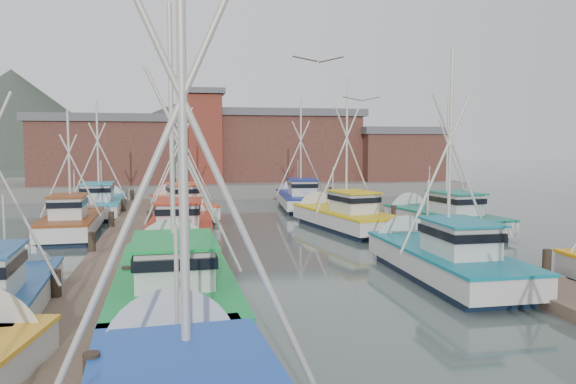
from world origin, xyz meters
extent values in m
plane|color=#44524F|center=(0.00, 0.00, 0.00)|extent=(260.00, 260.00, 0.00)
cube|color=brown|center=(-7.00, 4.00, 0.20)|extent=(2.20, 46.00, 0.40)
cylinder|color=black|center=(-8.00, -2.00, 0.45)|extent=(0.30, 0.30, 1.50)
cylinder|color=black|center=(-8.00, 5.00, 0.45)|extent=(0.30, 0.30, 1.50)
cylinder|color=black|center=(-8.00, 12.00, 0.45)|extent=(0.30, 0.30, 1.50)
cylinder|color=black|center=(-8.00, 19.00, 0.45)|extent=(0.30, 0.30, 1.50)
cylinder|color=black|center=(-8.00, 26.00, 0.45)|extent=(0.30, 0.30, 1.50)
cylinder|color=black|center=(-6.00, -2.00, 0.45)|extent=(0.30, 0.30, 1.50)
cylinder|color=black|center=(-6.00, 5.00, 0.45)|extent=(0.30, 0.30, 1.50)
cylinder|color=black|center=(-6.00, 12.00, 0.45)|extent=(0.30, 0.30, 1.50)
cylinder|color=black|center=(-6.00, 19.00, 0.45)|extent=(0.30, 0.30, 1.50)
cylinder|color=black|center=(-6.00, 26.00, 0.45)|extent=(0.30, 0.30, 1.50)
cube|color=brown|center=(7.00, 4.00, 0.20)|extent=(2.20, 46.00, 0.40)
cylinder|color=black|center=(6.00, -2.00, 0.45)|extent=(0.30, 0.30, 1.50)
cylinder|color=black|center=(6.00, 5.00, 0.45)|extent=(0.30, 0.30, 1.50)
cylinder|color=black|center=(6.00, 12.00, 0.45)|extent=(0.30, 0.30, 1.50)
cylinder|color=black|center=(6.00, 19.00, 0.45)|extent=(0.30, 0.30, 1.50)
cylinder|color=black|center=(6.00, 26.00, 0.45)|extent=(0.30, 0.30, 1.50)
cylinder|color=black|center=(8.00, -2.00, 0.45)|extent=(0.30, 0.30, 1.50)
cylinder|color=black|center=(8.00, 5.00, 0.45)|extent=(0.30, 0.30, 1.50)
cylinder|color=black|center=(8.00, 12.00, 0.45)|extent=(0.30, 0.30, 1.50)
cylinder|color=black|center=(8.00, 19.00, 0.45)|extent=(0.30, 0.30, 1.50)
cylinder|color=black|center=(8.00, 26.00, 0.45)|extent=(0.30, 0.30, 1.50)
cube|color=gray|center=(0.00, 37.00, 0.60)|extent=(44.00, 16.00, 1.20)
cube|color=brown|center=(-11.00, 35.00, 3.95)|extent=(12.00, 8.00, 5.50)
cube|color=#57585C|center=(-11.00, 35.00, 7.05)|extent=(12.72, 8.48, 0.70)
cube|color=brown|center=(6.00, 37.00, 4.30)|extent=(14.00, 9.00, 6.20)
cube|color=#57585C|center=(6.00, 37.00, 7.75)|extent=(14.84, 9.54, 0.70)
cube|color=brown|center=(17.00, 34.00, 3.45)|extent=(8.00, 6.00, 4.50)
cube|color=#57585C|center=(17.00, 34.00, 6.05)|extent=(8.48, 6.36, 0.70)
cube|color=maroon|center=(-2.00, 33.00, 5.20)|extent=(3.00, 3.00, 8.00)
cube|color=#57585C|center=(-2.00, 33.00, 9.45)|extent=(3.60, 3.60, 0.50)
cone|color=#3C4439|center=(-40.00, 115.00, 0.00)|extent=(110.00, 110.00, 42.00)
cone|color=#3C4439|center=(-5.00, 130.00, 0.00)|extent=(140.00, 140.00, 30.00)
cone|color=#3C4439|center=(35.00, 120.00, 0.00)|extent=(90.00, 90.00, 24.00)
cone|color=silver|center=(-4.70, -7.07, 0.55)|extent=(2.85, 1.28, 2.78)
cube|color=#1949B8|center=(-4.33, -12.57, 2.24)|extent=(2.23, 3.24, 0.07)
cylinder|color=beige|center=(-4.39, -11.68, 5.08)|extent=(0.13, 0.13, 7.97)
cylinder|color=beige|center=(-4.96, -11.72, 4.15)|extent=(2.84, 0.28, 6.23)
cylinder|color=beige|center=(-3.83, -11.64, 4.15)|extent=(2.84, 0.28, 6.23)
cylinder|color=beige|center=(-4.51, -9.91, 2.30)|extent=(0.08, 0.08, 2.48)
cube|color=black|center=(-4.63, -2.49, 0.05)|extent=(2.99, 8.67, 0.70)
cube|color=silver|center=(-4.63, -2.49, 0.70)|extent=(3.40, 9.85, 0.80)
cube|color=#0B9B3B|center=(-4.63, -2.49, 1.08)|extent=(3.50, 9.95, 0.10)
cone|color=silver|center=(-4.74, 2.40, 0.55)|extent=(3.08, 1.17, 3.06)
cube|color=silver|center=(-4.60, -3.67, 1.65)|extent=(2.04, 2.98, 1.10)
cube|color=black|center=(-4.60, -3.67, 1.88)|extent=(2.17, 3.27, 0.28)
cube|color=#0B9B3B|center=(-4.60, -3.67, 2.24)|extent=(2.30, 3.47, 0.07)
cylinder|color=beige|center=(-4.62, -2.69, 4.92)|extent=(0.14, 0.14, 7.64)
cylinder|color=beige|center=(-5.25, -2.70, 4.02)|extent=(2.74, 0.16, 5.97)
cylinder|color=beige|center=(-4.00, -2.67, 4.02)|extent=(2.74, 0.16, 5.97)
cylinder|color=beige|center=(-4.67, -0.73, 2.30)|extent=(0.08, 0.08, 2.73)
cube|color=black|center=(4.79, -0.86, 0.05)|extent=(2.43, 7.40, 0.70)
cube|color=silver|center=(4.79, -0.86, 0.70)|extent=(2.76, 8.40, 0.80)
cube|color=#0F7487|center=(4.79, -0.86, 1.08)|extent=(2.84, 8.49, 0.10)
cone|color=silver|center=(4.80, 3.34, 0.55)|extent=(2.63, 1.11, 2.62)
cube|color=silver|center=(4.78, -1.87, 1.65)|extent=(1.70, 2.52, 1.10)
cube|color=black|center=(4.78, -1.87, 1.88)|extent=(1.81, 2.78, 0.28)
cube|color=#0F7487|center=(4.78, -1.87, 2.24)|extent=(1.92, 2.94, 0.07)
cylinder|color=beige|center=(4.79, -1.03, 4.61)|extent=(0.12, 0.12, 7.02)
cylinder|color=beige|center=(4.25, -1.03, 3.79)|extent=(2.51, 0.09, 5.49)
cylinder|color=beige|center=(5.32, -1.03, 3.79)|extent=(2.51, 0.09, 5.49)
cylinder|color=beige|center=(4.79, 0.65, 2.30)|extent=(0.07, 0.07, 2.34)
cone|color=silver|center=(-9.44, 0.29, 0.55)|extent=(2.33, 1.22, 2.28)
cylinder|color=beige|center=(-8.73, -3.47, 3.61)|extent=(2.35, 0.21, 5.13)
cylinder|color=beige|center=(-9.31, -2.04, 2.30)|extent=(0.07, 0.07, 2.19)
cube|color=black|center=(-4.39, 7.93, 0.05)|extent=(2.96, 8.02, 0.70)
cube|color=silver|center=(-4.39, 7.93, 0.70)|extent=(3.37, 9.12, 0.80)
cube|color=#B6240F|center=(-4.39, 7.93, 1.08)|extent=(3.46, 9.21, 0.10)
cone|color=silver|center=(-4.16, 12.42, 0.55)|extent=(2.86, 1.24, 2.81)
cube|color=silver|center=(-4.44, 6.86, 1.65)|extent=(1.94, 2.78, 1.10)
cube|color=black|center=(-4.44, 6.86, 1.88)|extent=(2.08, 3.06, 0.28)
cube|color=#B6240F|center=(-4.44, 6.86, 2.24)|extent=(2.20, 3.24, 0.07)
cylinder|color=beige|center=(-4.40, 7.75, 4.14)|extent=(0.13, 0.13, 6.08)
cylinder|color=beige|center=(-4.97, 7.78, 3.42)|extent=(2.19, 0.20, 4.76)
cylinder|color=beige|center=(-3.82, 7.72, 3.42)|extent=(2.19, 0.20, 4.76)
cylinder|color=beige|center=(-4.31, 9.55, 2.30)|extent=(0.08, 0.08, 2.51)
cube|color=black|center=(4.65, 10.90, 0.05)|extent=(3.75, 7.75, 0.70)
cube|color=silver|center=(4.65, 10.90, 0.70)|extent=(4.26, 8.81, 0.80)
cube|color=#E3BB08|center=(4.65, 10.90, 1.08)|extent=(4.36, 8.90, 0.10)
cone|color=silver|center=(3.87, 15.05, 0.55)|extent=(2.80, 1.57, 2.64)
cube|color=silver|center=(4.84, 9.90, 1.65)|extent=(2.14, 2.80, 1.10)
cube|color=black|center=(4.84, 9.90, 1.88)|extent=(2.30, 3.07, 0.28)
cube|color=#E3BB08|center=(4.84, 9.90, 2.24)|extent=(2.44, 3.26, 0.07)
cylinder|color=beige|center=(4.68, 10.73, 4.84)|extent=(0.14, 0.14, 7.47)
cylinder|color=beige|center=(4.15, 10.63, 3.96)|extent=(2.63, 0.58, 5.84)
cylinder|color=beige|center=(5.21, 10.83, 3.96)|extent=(2.63, 0.58, 5.84)
cylinder|color=beige|center=(4.37, 12.39, 2.30)|extent=(0.08, 0.08, 2.36)
cube|color=black|center=(-9.92, 11.44, 0.05)|extent=(2.39, 6.78, 0.70)
cube|color=silver|center=(-9.92, 11.44, 0.70)|extent=(2.72, 7.71, 0.80)
cube|color=#78320C|center=(-9.92, 11.44, 1.08)|extent=(2.79, 7.79, 0.10)
cone|color=silver|center=(-10.04, 15.25, 0.55)|extent=(2.42, 1.17, 2.38)
cube|color=silver|center=(-9.89, 10.52, 1.65)|extent=(1.61, 2.34, 1.10)
cube|color=black|center=(-9.89, 10.52, 1.88)|extent=(1.72, 2.57, 0.28)
cube|color=#78320C|center=(-9.89, 10.52, 2.24)|extent=(1.82, 2.72, 0.07)
cylinder|color=beige|center=(-9.91, 11.28, 3.82)|extent=(0.12, 0.12, 5.45)
cylinder|color=beige|center=(-10.44, 11.27, 3.18)|extent=(1.96, 0.15, 4.26)
cylinder|color=beige|center=(-9.39, 11.30, 3.18)|extent=(1.96, 0.15, 4.26)
cylinder|color=beige|center=(-9.96, 12.81, 2.30)|extent=(0.07, 0.07, 2.29)
cube|color=black|center=(9.82, 9.25, 0.05)|extent=(3.43, 7.62, 0.70)
cube|color=silver|center=(9.82, 9.25, 0.70)|extent=(3.90, 8.66, 0.80)
cube|color=#12715E|center=(9.82, 9.25, 1.08)|extent=(3.99, 8.76, 0.10)
cone|color=silver|center=(9.23, 13.39, 0.55)|extent=(2.77, 1.46, 2.64)
cube|color=silver|center=(9.96, 8.26, 1.65)|extent=(2.04, 2.72, 1.10)
cube|color=black|center=(9.96, 8.26, 1.88)|extent=(2.18, 2.99, 0.28)
cube|color=#12715E|center=(9.96, 8.26, 2.24)|extent=(2.32, 3.17, 0.07)
cylinder|color=beige|center=(9.84, 9.08, 4.31)|extent=(0.14, 0.14, 6.42)
cylinder|color=beige|center=(9.28, 9.00, 3.56)|extent=(2.29, 0.41, 5.03)
cylinder|color=beige|center=(10.39, 9.16, 3.56)|extent=(2.29, 0.41, 5.03)
cylinder|color=beige|center=(9.60, 10.74, 2.30)|extent=(0.08, 0.08, 2.45)
cube|color=black|center=(-4.25, 18.55, 0.05)|extent=(3.93, 8.36, 0.70)
cube|color=silver|center=(-4.25, 18.55, 0.70)|extent=(4.46, 9.50, 0.80)
cube|color=#D74C22|center=(-4.25, 18.55, 1.08)|extent=(4.56, 9.61, 0.10)
cone|color=silver|center=(-5.02, 23.05, 0.55)|extent=(3.00, 1.56, 2.85)
cube|color=silver|center=(-4.07, 17.47, 1.65)|extent=(2.28, 3.01, 1.10)
cube|color=black|center=(-4.07, 17.47, 1.88)|extent=(2.44, 3.30, 0.28)
cube|color=#D74C22|center=(-4.07, 17.47, 2.24)|extent=(2.59, 3.50, 0.07)
cylinder|color=beige|center=(-4.22, 18.37, 5.04)|extent=(0.15, 0.15, 7.89)
cylinder|color=beige|center=(-4.80, 18.27, 4.12)|extent=(2.79, 0.57, 6.16)
cylinder|color=beige|center=(-3.65, 18.47, 4.12)|extent=(2.79, 0.57, 6.16)
cylinder|color=beige|center=(-4.53, 20.17, 2.30)|extent=(0.09, 0.09, 2.55)
cube|color=black|center=(4.42, 21.39, 0.05)|extent=(3.22, 7.92, 0.70)
cube|color=silver|center=(4.42, 21.39, 0.70)|extent=(3.65, 9.00, 0.80)
cube|color=navy|center=(4.42, 21.39, 1.08)|extent=(3.75, 9.10, 0.10)
cone|color=silver|center=(4.82, 25.76, 0.55)|extent=(2.83, 1.35, 2.74)
cube|color=silver|center=(4.32, 20.34, 1.65)|extent=(2.01, 2.79, 1.10)
cube|color=black|center=(4.32, 20.34, 1.88)|extent=(2.14, 3.06, 0.28)
cube|color=navy|center=(4.32, 20.34, 2.24)|extent=(2.27, 3.24, 0.07)
cylinder|color=beige|center=(4.40, 21.21, 4.58)|extent=(0.13, 0.13, 6.96)
cylinder|color=beige|center=(3.84, 21.27, 3.76)|extent=(2.49, 0.32, 5.44)
cylinder|color=beige|center=(4.96, 21.16, 3.76)|extent=(2.49, 0.32, 5.44)
cylinder|color=beige|center=(4.56, 22.96, 2.30)|extent=(0.08, 0.08, 2.45)
cube|color=black|center=(-9.67, 20.26, 0.05)|extent=(2.78, 7.90, 0.70)
cube|color=silver|center=(-9.67, 20.26, 0.70)|extent=(3.16, 8.97, 0.80)
cube|color=teal|center=(-9.67, 20.26, 1.08)|extent=(3.25, 9.07, 0.10)
cone|color=silver|center=(-9.81, 24.70, 0.55)|extent=(2.81, 1.19, 2.77)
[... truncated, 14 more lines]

